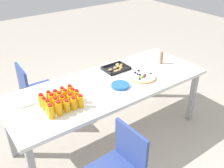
{
  "coord_description": "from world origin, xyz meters",
  "views": [
    {
      "loc": [
        -1.42,
        -2.01,
        2.17
      ],
      "look_at": [
        -0.0,
        -0.06,
        0.78
      ],
      "focal_mm": 40.94,
      "sensor_mm": 36.0,
      "label": 1
    }
  ],
  "objects_px": {
    "fruit_pizza": "(143,77)",
    "napkin_stack": "(26,102)",
    "chair_near_left": "(120,165)",
    "juice_bottle_13": "(66,96)",
    "juice_bottle_3": "(74,104)",
    "juice_bottle_8": "(70,100)",
    "juice_bottle_17": "(56,96)",
    "juice_bottle_19": "(70,91)",
    "juice_bottle_6": "(56,105)",
    "juice_bottle_10": "(45,104)",
    "juice_bottle_14": "(73,94)",
    "juice_bottle_16": "(49,97)",
    "party_table": "(109,88)",
    "plate_stack": "(120,85)",
    "juice_bottle_4": "(80,101)",
    "snack_tray": "(116,68)",
    "juice_bottle_5": "(48,107)",
    "juice_bottle_12": "(60,99)",
    "juice_bottle_18": "(62,93)",
    "juice_bottle_9": "(77,97)",
    "juice_bottle_0": "(51,112)",
    "juice_bottle_7": "(63,102)",
    "juice_bottle_11": "(52,101)",
    "juice_bottle_1": "(59,108)",
    "juice_bottle_2": "(67,106)",
    "cardboard_tube": "(161,58)",
    "chair_far_left": "(34,89)"
  },
  "relations": [
    {
      "from": "juice_bottle_7",
      "to": "juice_bottle_11",
      "type": "bearing_deg",
      "value": 130.91
    },
    {
      "from": "juice_bottle_2",
      "to": "plate_stack",
      "type": "distance_m",
      "value": 0.68
    },
    {
      "from": "juice_bottle_16",
      "to": "juice_bottle_18",
      "type": "relative_size",
      "value": 1.04
    },
    {
      "from": "juice_bottle_3",
      "to": "juice_bottle_8",
      "type": "bearing_deg",
      "value": 86.84
    },
    {
      "from": "juice_bottle_0",
      "to": "juice_bottle_19",
      "type": "relative_size",
      "value": 1.11
    },
    {
      "from": "juice_bottle_19",
      "to": "plate_stack",
      "type": "distance_m",
      "value": 0.55
    },
    {
      "from": "juice_bottle_8",
      "to": "plate_stack",
      "type": "xyz_separation_m",
      "value": [
        0.6,
        0.0,
        -0.05
      ]
    },
    {
      "from": "juice_bottle_6",
      "to": "juice_bottle_9",
      "type": "bearing_deg",
      "value": 2.56
    },
    {
      "from": "juice_bottle_5",
      "to": "juice_bottle_9",
      "type": "distance_m",
      "value": 0.3
    },
    {
      "from": "juice_bottle_8",
      "to": "snack_tray",
      "type": "distance_m",
      "value": 0.9
    },
    {
      "from": "juice_bottle_14",
      "to": "juice_bottle_16",
      "type": "height_order",
      "value": "juice_bottle_16"
    },
    {
      "from": "chair_far_left",
      "to": "snack_tray",
      "type": "distance_m",
      "value": 1.08
    },
    {
      "from": "chair_far_left",
      "to": "juice_bottle_12",
      "type": "relative_size",
      "value": 5.92
    },
    {
      "from": "juice_bottle_2",
      "to": "fruit_pizza",
      "type": "distance_m",
      "value": 1.01
    },
    {
      "from": "chair_far_left",
      "to": "juice_bottle_4",
      "type": "relative_size",
      "value": 6.05
    },
    {
      "from": "chair_far_left",
      "to": "juice_bottle_5",
      "type": "bearing_deg",
      "value": -8.48
    },
    {
      "from": "juice_bottle_3",
      "to": "juice_bottle_5",
      "type": "xyz_separation_m",
      "value": [
        -0.22,
        0.08,
        0.01
      ]
    },
    {
      "from": "fruit_pizza",
      "to": "napkin_stack",
      "type": "height_order",
      "value": "fruit_pizza"
    },
    {
      "from": "party_table",
      "to": "juice_bottle_1",
      "type": "relative_size",
      "value": 15.58
    },
    {
      "from": "juice_bottle_0",
      "to": "fruit_pizza",
      "type": "bearing_deg",
      "value": 4.1
    },
    {
      "from": "chair_near_left",
      "to": "juice_bottle_13",
      "type": "relative_size",
      "value": 5.74
    },
    {
      "from": "party_table",
      "to": "juice_bottle_0",
      "type": "relative_size",
      "value": 15.65
    },
    {
      "from": "juice_bottle_3",
      "to": "cardboard_tube",
      "type": "distance_m",
      "value": 1.41
    },
    {
      "from": "chair_near_left",
      "to": "juice_bottle_6",
      "type": "height_order",
      "value": "juice_bottle_6"
    },
    {
      "from": "juice_bottle_0",
      "to": "juice_bottle_1",
      "type": "bearing_deg",
      "value": 2.02
    },
    {
      "from": "juice_bottle_12",
      "to": "juice_bottle_19",
      "type": "bearing_deg",
      "value": 25.55
    },
    {
      "from": "juice_bottle_5",
      "to": "cardboard_tube",
      "type": "bearing_deg",
      "value": 5.64
    },
    {
      "from": "chair_far_left",
      "to": "juice_bottle_2",
      "type": "xyz_separation_m",
      "value": [
        -0.02,
        -1.01,
        0.32
      ]
    },
    {
      "from": "juice_bottle_16",
      "to": "snack_tray",
      "type": "relative_size",
      "value": 0.47
    },
    {
      "from": "fruit_pizza",
      "to": "napkin_stack",
      "type": "bearing_deg",
      "value": 167.34
    },
    {
      "from": "juice_bottle_6",
      "to": "juice_bottle_10",
      "type": "height_order",
      "value": "juice_bottle_6"
    },
    {
      "from": "juice_bottle_11",
      "to": "cardboard_tube",
      "type": "bearing_deg",
      "value": 2.93
    },
    {
      "from": "juice_bottle_9",
      "to": "plate_stack",
      "type": "relative_size",
      "value": 0.73
    },
    {
      "from": "party_table",
      "to": "juice_bottle_9",
      "type": "height_order",
      "value": "juice_bottle_9"
    },
    {
      "from": "party_table",
      "to": "juice_bottle_4",
      "type": "bearing_deg",
      "value": -156.3
    },
    {
      "from": "juice_bottle_13",
      "to": "snack_tray",
      "type": "height_order",
      "value": "juice_bottle_13"
    },
    {
      "from": "juice_bottle_14",
      "to": "juice_bottle_12",
      "type": "bearing_deg",
      "value": 179.84
    },
    {
      "from": "juice_bottle_5",
      "to": "fruit_pizza",
      "type": "bearing_deg",
      "value": 0.32
    },
    {
      "from": "party_table",
      "to": "plate_stack",
      "type": "xyz_separation_m",
      "value": [
        0.06,
        -0.13,
        0.08
      ]
    },
    {
      "from": "juice_bottle_0",
      "to": "juice_bottle_13",
      "type": "relative_size",
      "value": 1.02
    },
    {
      "from": "juice_bottle_8",
      "to": "juice_bottle_18",
      "type": "relative_size",
      "value": 1.01
    },
    {
      "from": "juice_bottle_17",
      "to": "juice_bottle_18",
      "type": "distance_m",
      "value": 0.08
    },
    {
      "from": "chair_near_left",
      "to": "juice_bottle_3",
      "type": "distance_m",
      "value": 0.7
    },
    {
      "from": "chair_near_left",
      "to": "juice_bottle_9",
      "type": "xyz_separation_m",
      "value": [
        0.0,
        0.7,
        0.32
      ]
    },
    {
      "from": "juice_bottle_5",
      "to": "chair_near_left",
      "type": "bearing_deg",
      "value": -66.59
    },
    {
      "from": "juice_bottle_16",
      "to": "plate_stack",
      "type": "relative_size",
      "value": 0.71
    },
    {
      "from": "chair_near_left",
      "to": "juice_bottle_13",
      "type": "height_order",
      "value": "juice_bottle_13"
    },
    {
      "from": "juice_bottle_17",
      "to": "juice_bottle_19",
      "type": "xyz_separation_m",
      "value": [
        0.16,
        -0.0,
        0.0
      ]
    },
    {
      "from": "juice_bottle_14",
      "to": "fruit_pizza",
      "type": "height_order",
      "value": "juice_bottle_14"
    },
    {
      "from": "juice_bottle_16",
      "to": "fruit_pizza",
      "type": "distance_m",
      "value": 1.09
    }
  ]
}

